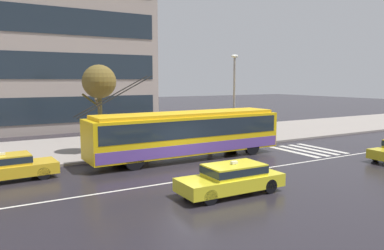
{
  "coord_description": "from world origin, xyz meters",
  "views": [
    {
      "loc": [
        -9.92,
        -16.53,
        4.81
      ],
      "look_at": [
        1.48,
        3.13,
        2.06
      ],
      "focal_mm": 34.97,
      "sensor_mm": 36.0,
      "label": 1
    }
  ],
  "objects_px": {
    "pedestrian_waiting_by_pole": "(148,128)",
    "street_tree_bare": "(99,83)",
    "trolleybus": "(187,133)",
    "pedestrian_at_shelter": "(112,129)",
    "taxi_oncoming_near": "(232,177)",
    "street_lamp": "(234,91)",
    "pedestrian_walking_past": "(211,121)",
    "bus_shelter": "(130,123)",
    "pedestrian_approaching_curb": "(117,136)",
    "taxi_queued_behind_bus": "(5,166)"
  },
  "relations": [
    {
      "from": "taxi_oncoming_near",
      "to": "bus_shelter",
      "type": "height_order",
      "value": "bus_shelter"
    },
    {
      "from": "bus_shelter",
      "to": "pedestrian_approaching_curb",
      "type": "distance_m",
      "value": 1.23
    },
    {
      "from": "pedestrian_waiting_by_pole",
      "to": "street_lamp",
      "type": "bearing_deg",
      "value": -3.6
    },
    {
      "from": "taxi_queued_behind_bus",
      "to": "trolleybus",
      "type": "bearing_deg",
      "value": 0.54
    },
    {
      "from": "street_lamp",
      "to": "pedestrian_waiting_by_pole",
      "type": "bearing_deg",
      "value": 176.4
    },
    {
      "from": "trolleybus",
      "to": "taxi_queued_behind_bus",
      "type": "xyz_separation_m",
      "value": [
        -10.06,
        -0.09,
        -0.88
      ]
    },
    {
      "from": "pedestrian_approaching_curb",
      "to": "pedestrian_walking_past",
      "type": "relative_size",
      "value": 0.78
    },
    {
      "from": "pedestrian_walking_past",
      "to": "street_tree_bare",
      "type": "distance_m",
      "value": 8.41
    },
    {
      "from": "bus_shelter",
      "to": "pedestrian_approaching_curb",
      "type": "height_order",
      "value": "bus_shelter"
    },
    {
      "from": "taxi_oncoming_near",
      "to": "street_lamp",
      "type": "relative_size",
      "value": 0.71
    },
    {
      "from": "trolleybus",
      "to": "bus_shelter",
      "type": "bearing_deg",
      "value": 120.22
    },
    {
      "from": "pedestrian_at_shelter",
      "to": "bus_shelter",
      "type": "bearing_deg",
      "value": 26.6
    },
    {
      "from": "pedestrian_waiting_by_pole",
      "to": "street_tree_bare",
      "type": "relative_size",
      "value": 0.35
    },
    {
      "from": "pedestrian_waiting_by_pole",
      "to": "pedestrian_approaching_curb",
      "type": "bearing_deg",
      "value": 139.23
    },
    {
      "from": "trolleybus",
      "to": "street_tree_bare",
      "type": "bearing_deg",
      "value": 136.67
    },
    {
      "from": "taxi_oncoming_near",
      "to": "street_lamp",
      "type": "distance_m",
      "value": 12.34
    },
    {
      "from": "trolleybus",
      "to": "taxi_oncoming_near",
      "type": "xyz_separation_m",
      "value": [
        -1.89,
        -7.18,
        -0.88
      ]
    },
    {
      "from": "pedestrian_walking_past",
      "to": "street_lamp",
      "type": "height_order",
      "value": "street_lamp"
    },
    {
      "from": "bus_shelter",
      "to": "taxi_oncoming_near",
      "type": "bearing_deg",
      "value": -88.19
    },
    {
      "from": "trolleybus",
      "to": "pedestrian_waiting_by_pole",
      "type": "xyz_separation_m",
      "value": [
        -1.42,
        2.77,
        0.1
      ]
    },
    {
      "from": "bus_shelter",
      "to": "street_lamp",
      "type": "bearing_deg",
      "value": -11.29
    },
    {
      "from": "pedestrian_approaching_curb",
      "to": "pedestrian_walking_past",
      "type": "bearing_deg",
      "value": -10.37
    },
    {
      "from": "pedestrian_waiting_by_pole",
      "to": "trolleybus",
      "type": "bearing_deg",
      "value": -62.78
    },
    {
      "from": "taxi_oncoming_near",
      "to": "pedestrian_at_shelter",
      "type": "height_order",
      "value": "pedestrian_at_shelter"
    },
    {
      "from": "pedestrian_at_shelter",
      "to": "pedestrian_approaching_curb",
      "type": "height_order",
      "value": "pedestrian_at_shelter"
    },
    {
      "from": "bus_shelter",
      "to": "pedestrian_at_shelter",
      "type": "xyz_separation_m",
      "value": [
        -1.53,
        -0.77,
        -0.18
      ]
    },
    {
      "from": "pedestrian_at_shelter",
      "to": "pedestrian_waiting_by_pole",
      "type": "distance_m",
      "value": 2.37
    },
    {
      "from": "taxi_queued_behind_bus",
      "to": "pedestrian_waiting_by_pole",
      "type": "relative_size",
      "value": 2.33
    },
    {
      "from": "pedestrian_waiting_by_pole",
      "to": "taxi_queued_behind_bus",
      "type": "bearing_deg",
      "value": -161.69
    },
    {
      "from": "taxi_queued_behind_bus",
      "to": "pedestrian_walking_past",
      "type": "xyz_separation_m",
      "value": [
        13.72,
        3.05,
        1.12
      ]
    },
    {
      "from": "trolleybus",
      "to": "bus_shelter",
      "type": "xyz_separation_m",
      "value": [
        -2.24,
        3.84,
        0.35
      ]
    },
    {
      "from": "taxi_oncoming_near",
      "to": "pedestrian_approaching_curb",
      "type": "distance_m",
      "value": 11.43
    },
    {
      "from": "trolleybus",
      "to": "pedestrian_walking_past",
      "type": "height_order",
      "value": "trolleybus"
    },
    {
      "from": "trolleybus",
      "to": "street_lamp",
      "type": "height_order",
      "value": "street_lamp"
    },
    {
      "from": "trolleybus",
      "to": "pedestrian_waiting_by_pole",
      "type": "height_order",
      "value": "trolleybus"
    },
    {
      "from": "pedestrian_waiting_by_pole",
      "to": "street_lamp",
      "type": "distance_m",
      "value": 7.07
    },
    {
      "from": "pedestrian_approaching_curb",
      "to": "pedestrian_waiting_by_pole",
      "type": "distance_m",
      "value": 2.26
    },
    {
      "from": "street_lamp",
      "to": "trolleybus",
      "type": "bearing_deg",
      "value": -155.89
    },
    {
      "from": "pedestrian_approaching_curb",
      "to": "pedestrian_waiting_by_pole",
      "type": "xyz_separation_m",
      "value": [
        1.65,
        -1.42,
        0.58
      ]
    },
    {
      "from": "taxi_queued_behind_bus",
      "to": "street_tree_bare",
      "type": "height_order",
      "value": "street_tree_bare"
    },
    {
      "from": "taxi_queued_behind_bus",
      "to": "street_lamp",
      "type": "relative_size",
      "value": 0.71
    },
    {
      "from": "taxi_queued_behind_bus",
      "to": "bus_shelter",
      "type": "height_order",
      "value": "bus_shelter"
    },
    {
      "from": "taxi_oncoming_near",
      "to": "pedestrian_waiting_by_pole",
      "type": "distance_m",
      "value": 10.0
    },
    {
      "from": "street_tree_bare",
      "to": "pedestrian_approaching_curb",
      "type": "bearing_deg",
      "value": 10.48
    },
    {
      "from": "pedestrian_at_shelter",
      "to": "pedestrian_waiting_by_pole",
      "type": "height_order",
      "value": "pedestrian_waiting_by_pole"
    },
    {
      "from": "pedestrian_walking_past",
      "to": "taxi_oncoming_near",
      "type": "bearing_deg",
      "value": -118.68
    },
    {
      "from": "pedestrian_at_shelter",
      "to": "street_lamp",
      "type": "height_order",
      "value": "street_lamp"
    },
    {
      "from": "pedestrian_at_shelter",
      "to": "taxi_oncoming_near",
      "type": "bearing_deg",
      "value": -79.59
    },
    {
      "from": "pedestrian_approaching_curb",
      "to": "street_tree_bare",
      "type": "distance_m",
      "value": 3.71
    },
    {
      "from": "street_tree_bare",
      "to": "taxi_oncoming_near",
      "type": "bearing_deg",
      "value": -78.21
    }
  ]
}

